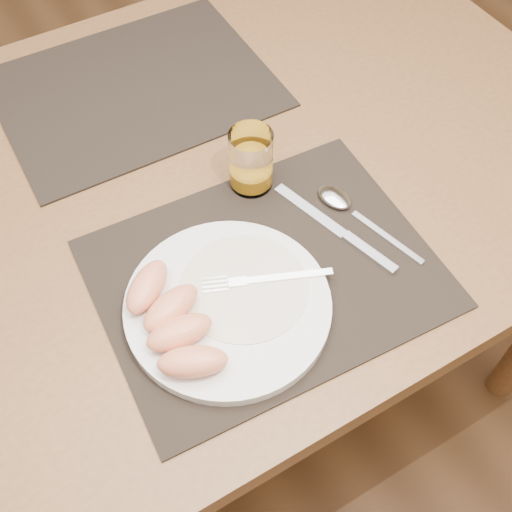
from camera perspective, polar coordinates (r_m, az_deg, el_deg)
The scene contains 11 objects.
ground at distance 1.63m, azimuth -4.36°, elevation -11.16°, with size 5.00×5.00×0.00m, color brown.
table at distance 1.06m, azimuth -6.60°, elevation 3.84°, with size 1.40×0.90×0.75m.
placemat_near at distance 0.88m, azimuth 0.88°, elevation -1.55°, with size 0.45×0.35×0.00m, color black.
placemat_far at distance 1.15m, azimuth -10.71°, elevation 14.43°, with size 0.45×0.35×0.00m, color black.
plate at distance 0.84m, azimuth -2.52°, elevation -4.46°, with size 0.27×0.27×0.02m, color white.
plate_dressing at distance 0.84m, azimuth -1.08°, elevation -2.77°, with size 0.17×0.17×0.00m.
fork at distance 0.85m, azimuth -0.02°, elevation -2.15°, with size 0.17×0.08×0.00m.
knife at distance 0.92m, azimuth 7.85°, elevation 1.90°, with size 0.07×0.22×0.01m.
spoon at distance 0.95m, azimuth 7.65°, elevation 4.70°, with size 0.07×0.19×0.01m.
juice_glass at distance 0.94m, azimuth -0.45°, elevation 8.32°, with size 0.06×0.06×0.10m.
grapefruit_wedges at distance 0.80m, azimuth -7.48°, elevation -5.78°, with size 0.11×0.20×0.03m.
Camera 1 is at (-0.23, -0.63, 1.48)m, focal length 45.00 mm.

